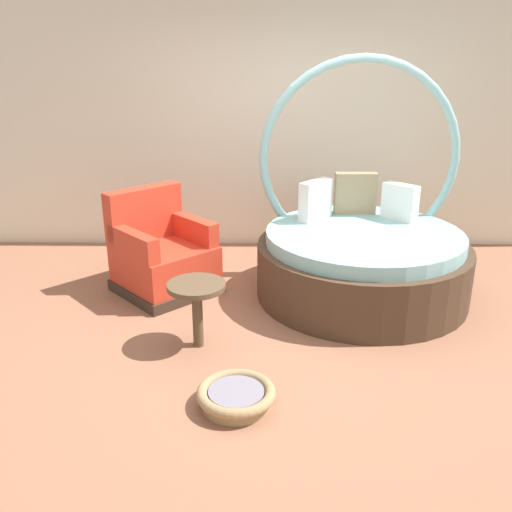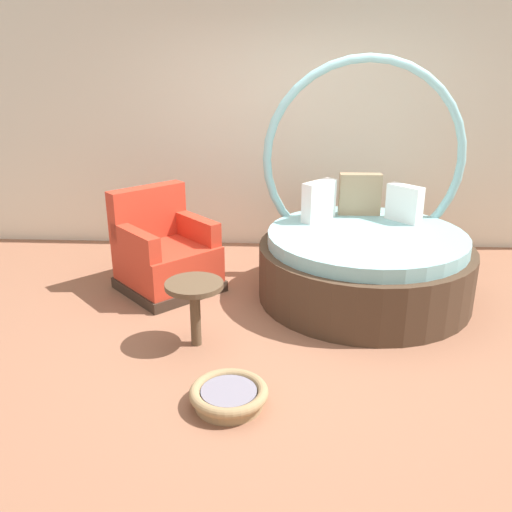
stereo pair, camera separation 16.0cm
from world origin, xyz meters
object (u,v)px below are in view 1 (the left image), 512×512
(red_armchair, at_px, (162,256))
(pet_basket, at_px, (236,396))
(round_daybed, at_px, (362,251))
(side_table, at_px, (197,295))

(red_armchair, distance_m, pet_basket, 2.01)
(round_daybed, distance_m, side_table, 1.73)
(red_armchair, bearing_deg, side_table, -66.94)
(red_armchair, height_order, side_table, red_armchair)
(red_armchair, height_order, pet_basket, red_armchair)
(round_daybed, distance_m, pet_basket, 2.11)
(round_daybed, bearing_deg, red_armchair, 178.66)
(pet_basket, bearing_deg, red_armchair, 113.09)
(round_daybed, height_order, side_table, round_daybed)
(pet_basket, distance_m, side_table, 0.91)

